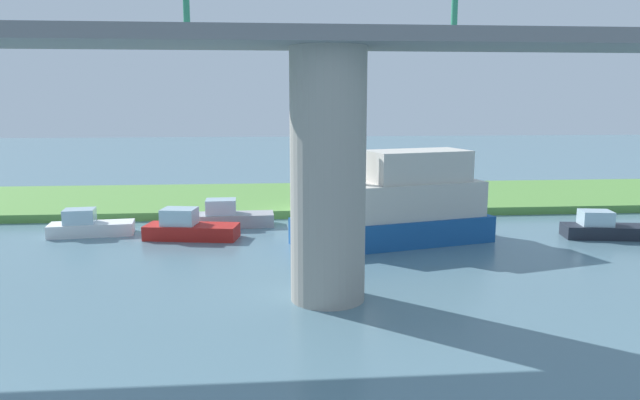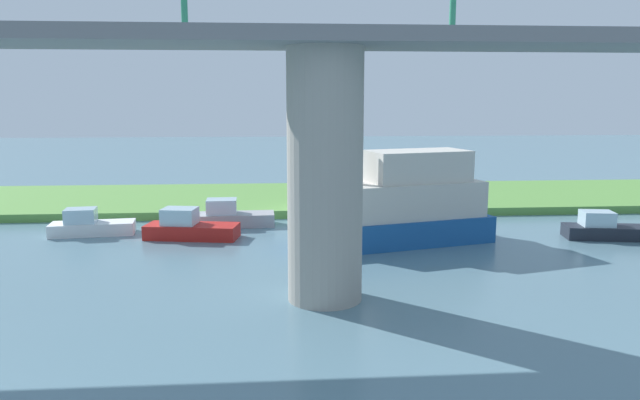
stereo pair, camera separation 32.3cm
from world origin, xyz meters
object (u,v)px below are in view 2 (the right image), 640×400
at_px(riverboat_paddlewheel, 189,228).
at_px(houseboat_blue, 230,216).
at_px(bridge_pylon, 325,177).
at_px(skiff_small, 399,206).
at_px(pontoon_yellow, 90,225).
at_px(motorboat_red, 605,229).
at_px(mooring_post, 301,199).
at_px(person_on_bank, 324,193).

relative_size(riverboat_paddlewheel, houseboat_blue, 1.05).
distance_m(bridge_pylon, skiff_small, 9.76).
height_order(skiff_small, pontoon_yellow, skiff_small).
bearing_deg(riverboat_paddlewheel, motorboat_red, 175.58).
bearing_deg(skiff_small, mooring_post, -60.87).
bearing_deg(houseboat_blue, bridge_pylon, 108.68).
bearing_deg(person_on_bank, mooring_post, 13.49).
height_order(pontoon_yellow, motorboat_red, pontoon_yellow).
bearing_deg(houseboat_blue, person_on_bank, -145.54).
height_order(bridge_pylon, person_on_bank, bridge_pylon).
bearing_deg(houseboat_blue, riverboat_paddlewheel, 56.61).
relative_size(riverboat_paddlewheel, pontoon_yellow, 1.12).
relative_size(skiff_small, houseboat_blue, 2.21).
bearing_deg(bridge_pylon, houseboat_blue, -71.32).
bearing_deg(motorboat_red, pontoon_yellow, -6.12).
bearing_deg(riverboat_paddlewheel, skiff_small, 170.81).
xyz_separation_m(skiff_small, houseboat_blue, (8.82, -4.66, -1.33)).
xyz_separation_m(riverboat_paddlewheel, pontoon_yellow, (5.44, -1.23, -0.05)).
distance_m(bridge_pylon, houseboat_blue, 14.22).
height_order(mooring_post, riverboat_paddlewheel, riverboat_paddlewheel).
bearing_deg(bridge_pylon, pontoon_yellow, -43.80).
bearing_deg(mooring_post, bridge_pylon, 90.46).
height_order(mooring_post, skiff_small, skiff_small).
bearing_deg(riverboat_paddlewheel, bridge_pylon, 122.14).
xyz_separation_m(pontoon_yellow, houseboat_blue, (-7.36, -1.69, 0.04)).
distance_m(bridge_pylon, mooring_post, 16.88).
bearing_deg(mooring_post, houseboat_blue, 39.98).
relative_size(mooring_post, riverboat_paddlewheel, 0.17).
bearing_deg(pontoon_yellow, bridge_pylon, 136.20).
height_order(person_on_bank, pontoon_yellow, person_on_bank).
bearing_deg(bridge_pylon, mooring_post, -89.54).
relative_size(mooring_post, pontoon_yellow, 0.18).
bearing_deg(motorboat_red, houseboat_blue, -13.09).
bearing_deg(person_on_bank, houseboat_blue, 34.46).
bearing_deg(mooring_post, motorboat_red, 152.28).
distance_m(mooring_post, skiff_small, 9.46).
bearing_deg(skiff_small, motorboat_red, -179.68).
xyz_separation_m(pontoon_yellow, motorboat_red, (-27.12, 2.91, -0.00)).
xyz_separation_m(bridge_pylon, pontoon_yellow, (11.74, -11.26, -3.97)).
bearing_deg(skiff_small, person_on_bank, -69.91).
relative_size(riverboat_paddlewheel, motorboat_red, 1.11).
height_order(person_on_bank, mooring_post, person_on_bank).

